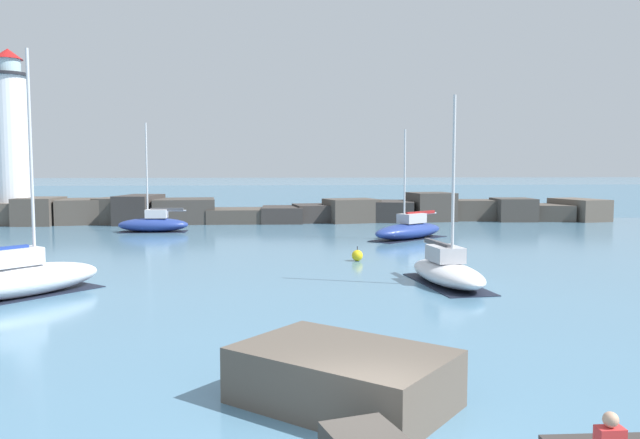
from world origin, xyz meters
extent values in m
cube|color=teal|center=(0.00, 105.79, 0.00)|extent=(400.00, 116.00, 0.01)
cube|color=#4C443D|center=(-20.80, 45.26, 1.14)|extent=(3.20, 4.79, 2.28)
cube|color=#4C443D|center=(-17.26, 46.16, 1.06)|extent=(5.36, 5.64, 2.12)
cube|color=#4C443D|center=(-14.60, 45.50, 1.11)|extent=(3.33, 3.65, 2.22)
cube|color=#383330|center=(-12.44, 45.24, 1.23)|extent=(3.68, 5.93, 2.47)
cube|color=#423D38|center=(-8.67, 45.75, 1.06)|extent=(5.64, 5.43, 2.12)
cube|color=#4C443D|center=(-4.08, 45.66, 0.61)|extent=(5.03, 4.68, 1.22)
cube|color=#383330|center=(-0.06, 45.51, 0.69)|extent=(3.71, 4.91, 1.38)
cube|color=#383330|center=(2.81, 45.91, 0.77)|extent=(3.87, 4.52, 1.54)
cube|color=#4C443D|center=(6.07, 45.21, 1.03)|extent=(5.06, 4.49, 2.06)
cube|color=#383330|center=(9.72, 46.11, 0.91)|extent=(5.61, 6.10, 1.82)
cube|color=#423D38|center=(13.54, 45.98, 1.28)|extent=(4.09, 4.30, 2.56)
cube|color=#4C443D|center=(17.43, 46.39, 0.93)|extent=(5.11, 3.54, 1.86)
cube|color=#423D38|center=(21.03, 45.23, 1.02)|extent=(3.64, 3.97, 2.05)
cube|color=#4C443D|center=(24.45, 45.53, 0.73)|extent=(4.89, 5.14, 1.46)
cube|color=brown|center=(27.36, 45.36, 0.98)|extent=(4.12, 5.84, 1.96)
cylinder|color=gray|center=(-23.15, 45.85, 0.90)|extent=(3.84, 3.84, 1.80)
cylinder|color=white|center=(-23.15, 45.85, 7.18)|extent=(2.84, 2.84, 10.77)
cylinder|color=#232328|center=(-23.15, 45.85, 12.69)|extent=(3.27, 3.27, 0.25)
cylinder|color=silver|center=(-23.15, 45.85, 13.39)|extent=(1.99, 1.99, 1.15)
cone|color=#B21919|center=(-23.15, 45.85, 14.42)|extent=(2.42, 2.42, 0.90)
cube|color=brown|center=(-0.02, 2.48, 0.58)|extent=(4.99, 4.84, 1.16)
ellipsoid|color=navy|center=(8.12, 31.58, 0.54)|extent=(6.32, 5.62, 1.07)
cube|color=black|center=(8.12, 31.58, 0.01)|extent=(6.04, 5.38, 0.03)
cube|color=#B2B2B7|center=(8.37, 31.79, 1.39)|extent=(2.21, 2.07, 0.64)
cylinder|color=silver|center=(7.74, 31.28, 4.22)|extent=(0.12, 0.12, 6.30)
cylinder|color=#BCBCC1|center=(9.14, 32.40, 1.62)|extent=(2.86, 2.32, 0.10)
cube|color=maroon|center=(9.14, 32.40, 1.72)|extent=(2.50, 2.06, 0.20)
ellipsoid|color=navy|center=(-9.99, 37.88, 0.53)|extent=(5.22, 2.01, 1.06)
cube|color=black|center=(-9.99, 37.88, 0.01)|extent=(4.96, 1.96, 0.03)
cube|color=silver|center=(-9.73, 37.88, 1.38)|extent=(1.57, 1.09, 0.64)
cylinder|color=silver|center=(-10.38, 37.88, 4.62)|extent=(0.12, 0.12, 7.11)
cylinder|color=#BCBCC1|center=(-8.95, 37.87, 1.61)|extent=(2.86, 0.13, 0.10)
cube|color=#4C4C51|center=(-8.95, 37.87, 1.71)|extent=(2.44, 0.22, 0.20)
ellipsoid|color=silver|center=(5.94, 15.17, 0.46)|extent=(2.68, 5.87, 0.92)
cube|color=black|center=(5.94, 15.17, 0.01)|extent=(2.61, 5.58, 0.03)
cube|color=#B2B2B7|center=(5.91, 15.45, 1.24)|extent=(1.32, 1.82, 0.64)
cylinder|color=silver|center=(5.98, 14.75, 4.32)|extent=(0.12, 0.12, 6.81)
cylinder|color=#BCBCC1|center=(5.81, 16.30, 1.47)|extent=(0.44, 3.12, 0.10)
cube|color=#4C4C51|center=(5.81, 16.30, 1.57)|extent=(0.48, 2.66, 0.20)
ellipsoid|color=white|center=(-10.64, 14.21, 0.60)|extent=(5.40, 5.81, 1.20)
cube|color=black|center=(-10.64, 14.21, 0.01)|extent=(5.17, 5.56, 0.03)
cube|color=silver|center=(-10.84, 13.98, 1.52)|extent=(1.95, 2.03, 0.64)
cylinder|color=silver|center=(-10.33, 14.56, 5.22)|extent=(0.12, 0.12, 8.05)
sphere|color=yellow|center=(3.17, 21.95, 0.29)|extent=(0.58, 0.58, 0.58)
cylinder|color=black|center=(3.17, 21.95, 0.68)|extent=(0.04, 0.04, 0.20)
sphere|color=tan|center=(2.96, -2.17, 1.49)|extent=(0.21, 0.21, 0.21)
camera|label=1|loc=(-1.58, -9.79, 4.82)|focal=35.00mm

